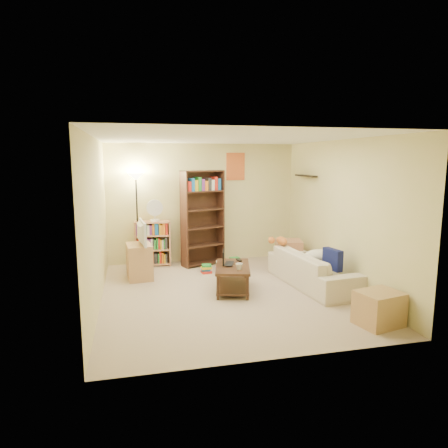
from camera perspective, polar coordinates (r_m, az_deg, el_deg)
The scene contains 19 objects.
room at distance 6.31m, azimuth 0.53°, elevation 4.22°, with size 4.50×4.54×2.52m.
sofa at distance 7.15m, azimuth 12.57°, elevation -6.27°, with size 0.98×2.06×0.58m, color beige.
navy_pillow at distance 6.78m, azimuth 15.25°, elevation -4.90°, with size 0.38×0.11×0.34m, color #121852.
cream_blanket at distance 7.21m, azimuth 13.41°, elevation -4.46°, with size 0.54×0.38×0.23m, color white.
tabby_cat at distance 7.59m, azimuth 7.99°, elevation -2.37°, with size 0.46×0.20×0.16m.
coffee_table at distance 6.67m, azimuth 1.24°, elevation -7.22°, with size 0.77×1.09×0.44m.
laptop at distance 6.68m, azimuth 1.15°, elevation -5.73°, with size 0.32×0.38×0.03m, color black.
laptop_screen at distance 6.65m, azimuth -0.07°, elevation -4.74°, with size 0.01×0.33×0.22m, color white.
mug at distance 6.38m, azimuth 2.18°, elevation -6.10°, with size 0.12×0.12×0.10m, color silver.
tv_remote at distance 6.95m, azimuth 2.14°, elevation -5.17°, with size 0.05×0.17×0.02m, color black.
tv_stand at distance 7.51m, azimuth -11.98°, elevation -5.25°, with size 0.43×0.60×0.64m, color tan.
television at distance 7.40m, azimuth -12.12°, elevation -1.21°, with size 0.17×0.76×0.43m, color black.
tall_bookshelf at distance 8.17m, azimuth -3.06°, elevation 1.19°, with size 0.93×0.57×1.95m.
short_bookshelf at distance 8.34m, azimuth -10.12°, elevation -2.74°, with size 0.74×0.34×0.93m.
desk_fan at distance 8.19m, azimuth -9.88°, elevation 1.98°, with size 0.33×0.19×0.44m.
floor_lamp at distance 8.18m, azimuth -12.41°, elevation 4.44°, with size 0.32×0.32×1.91m.
side_table at distance 8.17m, azimuth 9.22°, elevation -4.27°, with size 0.50×0.50×0.57m, color #AF7755.
end_cabinet at distance 5.76m, azimuth 21.26°, elevation -11.19°, with size 0.55×0.46×0.46m, color tan.
book_stacks at distance 7.88m, azimuth -0.21°, elevation -5.98°, with size 0.80×0.28×0.24m.
Camera 1 is at (-1.49, -6.11, 2.18)m, focal length 32.00 mm.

